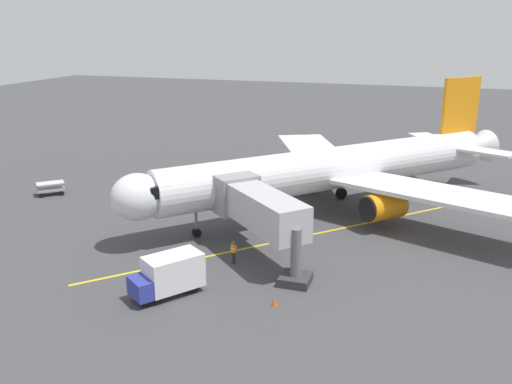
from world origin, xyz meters
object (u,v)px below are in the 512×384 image
at_px(ground_crew_marshaller, 234,252).
at_px(baggage_cart_starboard_side, 51,188).
at_px(airplane, 336,169).
at_px(box_truck_portside, 168,275).
at_px(jet_bridge, 255,207).
at_px(safety_cone_nose_left, 154,215).
at_px(safety_cone_nose_right, 274,302).

relative_size(ground_crew_marshaller, baggage_cart_starboard_side, 0.60).
relative_size(airplane, ground_crew_marshaller, 19.50).
bearing_deg(airplane, baggage_cart_starboard_side, 8.27).
relative_size(ground_crew_marshaller, box_truck_portside, 0.35).
bearing_deg(baggage_cart_starboard_side, airplane, -171.73).
bearing_deg(airplane, jet_bridge, 72.25).
height_order(ground_crew_marshaller, baggage_cart_starboard_side, ground_crew_marshaller).
relative_size(jet_bridge, ground_crew_marshaller, 5.66).
bearing_deg(safety_cone_nose_left, airplane, -154.98).
height_order(airplane, safety_cone_nose_right, airplane).
height_order(jet_bridge, safety_cone_nose_right, jet_bridge).
xyz_separation_m(airplane, ground_crew_marshaller, (4.73, 14.02, -3.12)).
relative_size(jet_bridge, safety_cone_nose_left, 17.60).
distance_m(baggage_cart_starboard_side, safety_cone_nose_right, 31.75).
relative_size(airplane, safety_cone_nose_left, 60.62).
bearing_deg(airplane, box_truck_portside, 70.57).
distance_m(ground_crew_marshaller, baggage_cart_starboard_side, 25.43).
bearing_deg(ground_crew_marshaller, safety_cone_nose_left, -34.69).
relative_size(airplane, safety_cone_nose_right, 60.62).
bearing_deg(ground_crew_marshaller, jet_bridge, -113.52).
bearing_deg(jet_bridge, box_truck_portside, 68.11).
height_order(box_truck_portside, safety_cone_nose_left, box_truck_portside).
relative_size(ground_crew_marshaller, safety_cone_nose_right, 3.11).
bearing_deg(airplane, safety_cone_nose_left, 25.02).
distance_m(airplane, jet_bridge, 12.50).
distance_m(safety_cone_nose_left, safety_cone_nose_right, 19.10).
height_order(jet_bridge, baggage_cart_starboard_side, jet_bridge).
bearing_deg(box_truck_portside, jet_bridge, -111.89).
bearing_deg(safety_cone_nose_right, ground_crew_marshaller, -48.11).
bearing_deg(safety_cone_nose_right, baggage_cart_starboard_side, -28.21).
bearing_deg(jet_bridge, safety_cone_nose_left, -23.95).
distance_m(baggage_cart_starboard_side, safety_cone_nose_left, 13.54).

